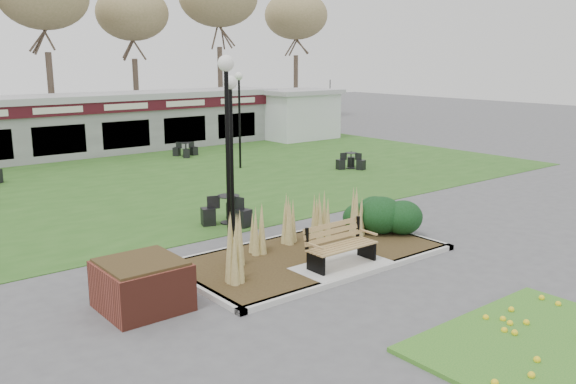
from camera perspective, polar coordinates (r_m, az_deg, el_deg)
ground at (r=13.68m, az=5.50°, el=-7.47°), size 100.00×100.00×0.00m
lawn at (r=23.48m, az=-15.34°, el=0.66°), size 34.00×16.00×0.02m
flower_bed at (r=11.11m, az=22.70°, el=-12.97°), size 4.20×3.00×0.16m
planting_bed at (r=15.34m, az=5.43°, el=-3.81°), size 6.75×3.40×1.27m
park_bench at (r=13.66m, az=4.82°, el=-4.88°), size 1.70×0.66×0.93m
brick_planter at (r=11.93m, az=-13.51°, el=-8.41°), size 1.50×1.50×0.95m
food_pavilion at (r=30.66m, az=-21.53°, el=5.71°), size 24.60×3.40×2.90m
service_hut at (r=35.43m, az=0.92°, el=7.35°), size 4.40×3.40×2.83m
lamp_post_near_right at (r=14.80m, az=-5.74°, el=7.70°), size 0.39×0.39×4.71m
lamp_post_mid_right at (r=15.69m, az=-5.36°, el=6.64°), size 0.35×0.35×4.21m
lamp_post_far_right at (r=25.72m, az=-4.59°, el=8.68°), size 0.34×0.34×4.04m
bistro_set_a at (r=17.45m, az=-5.59°, el=-2.05°), size 1.49×1.44×0.81m
bistro_set_c at (r=25.99m, az=5.90°, el=2.70°), size 1.24×1.23×0.68m
bistro_set_d at (r=29.48m, az=-9.56°, el=3.74°), size 1.11×1.22×0.65m
patio_umbrella at (r=37.08m, az=3.92°, el=7.49°), size 2.31×2.33×2.21m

